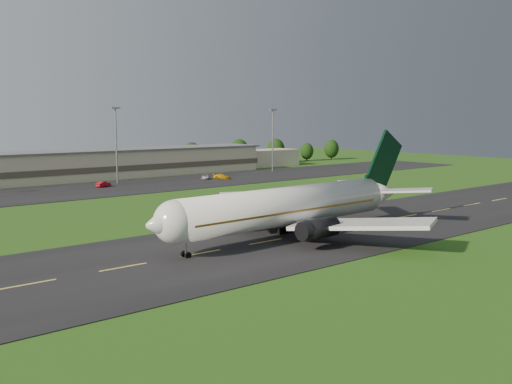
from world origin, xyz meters
TOP-DOWN VIEW (x-y plane):
  - ground at (0.00, 0.00)m, footprint 360.00×360.00m
  - taxiway at (0.00, 0.00)m, footprint 220.00×30.00m
  - apron at (0.00, 72.00)m, footprint 260.00×30.00m
  - airliner at (-6.35, 0.03)m, footprint 51.28×42.16m
  - terminal at (6.40, 96.18)m, footprint 145.00×16.00m
  - light_mast_centre at (5.00, 80.00)m, footprint 2.40×1.20m
  - light_mast_east at (60.00, 80.00)m, footprint 2.40×1.20m
  - tree_line at (27.84, 106.56)m, footprint 196.19×8.18m
  - service_vehicle_b at (-1.18, 75.25)m, footprint 4.45×2.98m
  - service_vehicle_c at (29.27, 74.12)m, footprint 4.28×4.63m
  - service_vehicle_d at (33.28, 71.58)m, footprint 4.76×5.04m

SIDE VIEW (x-z plane):
  - ground at x=0.00m, z-range 0.00..0.00m
  - taxiway at x=0.00m, z-range 0.00..0.10m
  - apron at x=0.00m, z-range 0.00..0.10m
  - service_vehicle_c at x=29.27m, z-range 0.10..1.31m
  - service_vehicle_b at x=-1.18m, z-range 0.10..1.49m
  - service_vehicle_d at x=33.28m, z-range 0.10..1.53m
  - terminal at x=6.40m, z-range -0.21..8.19m
  - airliner at x=-6.35m, z-range -3.13..12.45m
  - tree_line at x=27.84m, z-range 0.00..9.80m
  - light_mast_centre at x=5.00m, z-range 2.56..22.91m
  - light_mast_east at x=60.00m, z-range 2.56..22.91m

